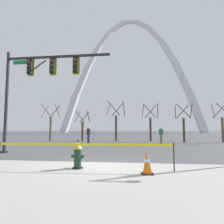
{
  "coord_description": "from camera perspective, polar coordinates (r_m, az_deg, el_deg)",
  "views": [
    {
      "loc": [
        1.28,
        -7.6,
        1.39
      ],
      "look_at": [
        -0.21,
        5.0,
        2.5
      ],
      "focal_mm": 30.71,
      "sensor_mm": 36.0,
      "label": 1
    }
  ],
  "objects": [
    {
      "name": "tree_far_left",
      "position": [
        23.64,
        -17.8,
        -3.54
      ],
      "size": [
        1.97,
        1.98,
        4.27
      ],
      "color": "brown",
      "rests_on": "ground"
    },
    {
      "name": "tree_far_right",
      "position": [
        22.85,
        30.02,
        -3.31
      ],
      "size": [
        1.87,
        1.88,
        4.05
      ],
      "color": "brown",
      "rests_on": "ground"
    },
    {
      "name": "tree_center_right",
      "position": [
        21.72,
        11.37,
        -3.7
      ],
      "size": [
        1.92,
        1.93,
        4.16
      ],
      "color": "#473323",
      "rests_on": "ground"
    },
    {
      "name": "fire_hydrant",
      "position": [
        6.98,
        -10.15,
        -12.51
      ],
      "size": [
        0.46,
        0.48,
        0.99
      ],
      "color": "black",
      "rests_on": "ground"
    },
    {
      "name": "tree_left_mid",
      "position": [
        21.81,
        -8.78,
        -4.64
      ],
      "size": [
        1.58,
        1.59,
        3.4
      ],
      "color": "#473323",
      "rests_on": "ground"
    },
    {
      "name": "pedestrian_walking_left",
      "position": [
        18.35,
        14.42,
        -6.64
      ],
      "size": [
        0.39,
        0.33,
        1.59
      ],
      "color": "brown",
      "rests_on": "ground"
    },
    {
      "name": "caution_tape_barrier",
      "position": [
        6.69,
        -8.53,
        -11.2
      ],
      "size": [
        6.04,
        0.24,
        0.94
      ],
      "color": "#232326",
      "rests_on": "ground"
    },
    {
      "name": "ground_plane",
      "position": [
        7.83,
        -2.84,
        -15.21
      ],
      "size": [
        240.0,
        240.0,
        0.0
      ],
      "primitive_type": "plane",
      "color": "#474749"
    },
    {
      "name": "pedestrian_standing_center",
      "position": [
        17.88,
        -7.0,
        -6.8
      ],
      "size": [
        0.35,
        0.22,
        1.59
      ],
      "color": "#232847",
      "rests_on": "ground"
    },
    {
      "name": "traffic_cone_by_hydrant",
      "position": [
        6.16,
        10.41,
        -14.54
      ],
      "size": [
        0.36,
        0.36,
        0.73
      ],
      "color": "black",
      "rests_on": "ground"
    },
    {
      "name": "tree_right_mid",
      "position": [
        21.56,
        20.56,
        -3.66
      ],
      "size": [
        1.85,
        1.86,
        4.0
      ],
      "color": "#473323",
      "rests_on": "ground"
    },
    {
      "name": "traffic_signal_gantry",
      "position": [
        12.29,
        -21.96,
        8.91
      ],
      "size": [
        6.42,
        0.44,
        6.0
      ],
      "color": "#232326",
      "rests_on": "ground"
    },
    {
      "name": "monument_arch",
      "position": [
        69.48,
        5.57,
        9.14
      ],
      "size": [
        51.12,
        2.22,
        41.39
      ],
      "color": "silver",
      "rests_on": "ground"
    },
    {
      "name": "sidewalk_near_curb",
      "position": [
        4.37,
        -11.59,
        -23.36
      ],
      "size": [
        40.0,
        8.0,
        0.01
      ],
      "primitive_type": "cube",
      "color": "#99968E",
      "rests_on": "ground"
    },
    {
      "name": "tree_center_left",
      "position": [
        21.71,
        1.22,
        -3.37
      ],
      "size": [
        2.08,
        2.09,
        4.52
      ],
      "color": "#473323",
      "rests_on": "ground"
    }
  ]
}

